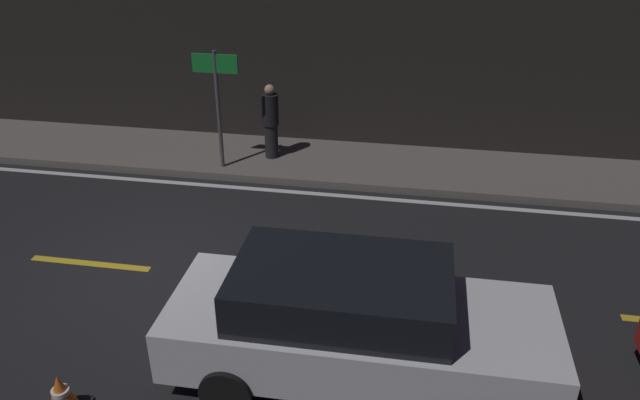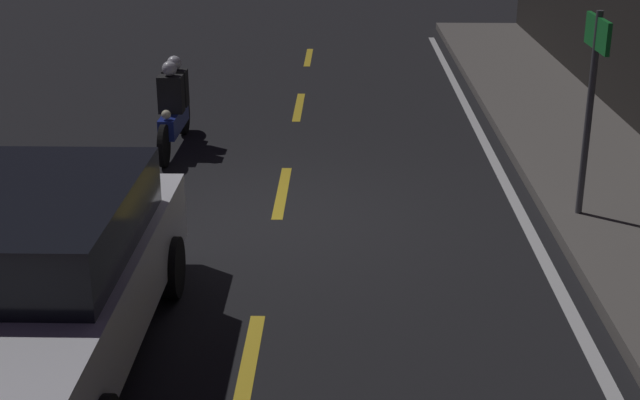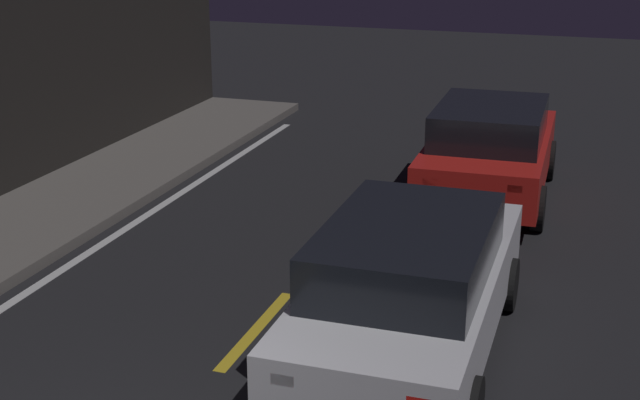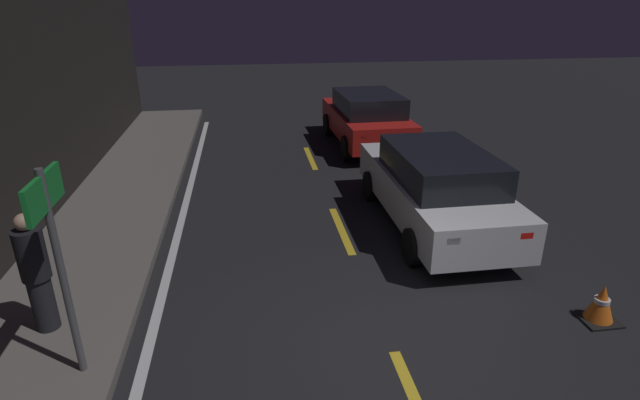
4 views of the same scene
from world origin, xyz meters
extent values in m
cube|color=gold|center=(3.50, 0.00, 0.00)|extent=(2.00, 0.14, 0.01)
cube|color=gold|center=(8.00, 0.00, 0.00)|extent=(2.00, 0.14, 0.01)
cube|color=silver|center=(3.50, -1.73, 0.65)|extent=(4.58, 1.76, 0.69)
cube|color=black|center=(3.27, -1.74, 1.27)|extent=(2.52, 1.57, 0.54)
cube|color=red|center=(1.24, -1.18, 0.83)|extent=(0.06, 0.20, 0.10)
cylinder|color=black|center=(4.91, -0.88, 0.31)|extent=(0.62, 0.18, 0.62)
cylinder|color=black|center=(4.92, -2.57, 0.31)|extent=(0.62, 0.18, 0.62)
cylinder|color=black|center=(2.08, -0.89, 0.31)|extent=(0.62, 0.18, 0.62)
cube|color=red|center=(9.00, -1.75, 0.67)|extent=(4.29, 1.89, 0.68)
cube|color=black|center=(8.79, -1.75, 1.29)|extent=(2.37, 1.66, 0.54)
cube|color=red|center=(6.89, -1.22, 0.85)|extent=(0.06, 0.20, 0.10)
cube|color=red|center=(6.92, -2.38, 0.85)|extent=(0.06, 0.20, 0.10)
cylinder|color=black|center=(10.29, -0.85, 0.33)|extent=(0.67, 0.20, 0.67)
cylinder|color=black|center=(10.34, -2.59, 0.33)|extent=(0.67, 0.20, 0.67)
cylinder|color=black|center=(7.66, -0.91, 0.33)|extent=(0.67, 0.20, 0.67)
cylinder|color=black|center=(7.71, -2.65, 0.33)|extent=(0.67, 0.20, 0.67)
camera|label=1|loc=(4.03, -7.58, 5.50)|focal=35.00mm
camera|label=2|loc=(10.09, 0.80, 4.02)|focal=50.00mm
camera|label=3|loc=(-4.74, -3.49, 4.51)|focal=50.00mm
camera|label=4|loc=(-4.79, 1.64, 4.08)|focal=28.00mm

